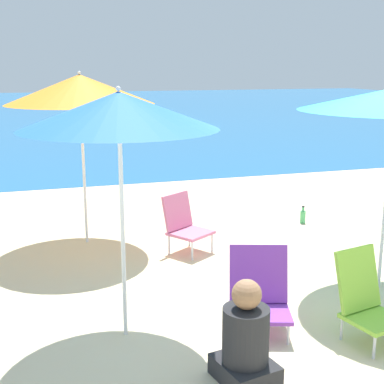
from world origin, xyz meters
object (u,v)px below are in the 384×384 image
at_px(beach_umbrella_orange, 80,89).
at_px(water_bottle, 303,216).
at_px(person_seated_near, 246,341).
at_px(beach_chair_lime, 365,297).
at_px(beach_chair_purple, 259,292).
at_px(beach_umbrella_blue, 119,111).
at_px(beach_chair_pink, 184,223).

distance_m(beach_umbrella_orange, water_bottle, 3.70).
bearing_deg(person_seated_near, beach_chair_lime, 2.45).
distance_m(beach_chair_purple, water_bottle, 3.46).
distance_m(beach_umbrella_blue, beach_chair_lime, 2.58).
bearing_deg(beach_umbrella_blue, beach_chair_purple, -11.31).
height_order(person_seated_near, water_bottle, person_seated_near).
relative_size(beach_chair_purple, person_seated_near, 0.91).
bearing_deg(beach_umbrella_orange, beach_chair_purple, -67.39).
bearing_deg(water_bottle, beach_umbrella_orange, 179.12).
xyz_separation_m(beach_chair_pink, beach_chair_lime, (0.84, -2.59, 0.00)).
relative_size(beach_umbrella_orange, beach_chair_lime, 2.89).
distance_m(beach_chair_purple, beach_chair_lime, 0.90).
xyz_separation_m(beach_umbrella_orange, beach_chair_purple, (1.20, -2.87, -1.66)).
relative_size(beach_chair_pink, water_bottle, 2.77).
relative_size(beach_chair_lime, person_seated_near, 0.96).
distance_m(beach_chair_purple, person_seated_near, 0.85).
height_order(beach_chair_lime, water_bottle, beach_chair_lime).
height_order(beach_chair_purple, beach_chair_pink, beach_chair_purple).
relative_size(beach_umbrella_blue, beach_chair_lime, 2.76).
xyz_separation_m(beach_umbrella_blue, water_bottle, (3.14, 2.59, -1.84)).
bearing_deg(beach_chair_lime, beach_umbrella_orange, 108.37).
bearing_deg(beach_chair_lime, person_seated_near, -178.83).
bearing_deg(beach_chair_lime, beach_chair_purple, 138.57).
relative_size(beach_umbrella_orange, beach_chair_purple, 3.05).
height_order(beach_umbrella_blue, person_seated_near, beach_umbrella_blue).
relative_size(beach_umbrella_blue, beach_chair_purple, 2.92).
height_order(beach_umbrella_blue, beach_chair_pink, beach_umbrella_blue).
height_order(beach_umbrella_orange, beach_chair_lime, beach_umbrella_orange).
distance_m(beach_chair_lime, person_seated_near, 1.26).
height_order(beach_umbrella_blue, beach_chair_lime, beach_umbrella_blue).
distance_m(beach_umbrella_orange, beach_chair_lime, 4.18).
height_order(beach_chair_purple, water_bottle, beach_chair_purple).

